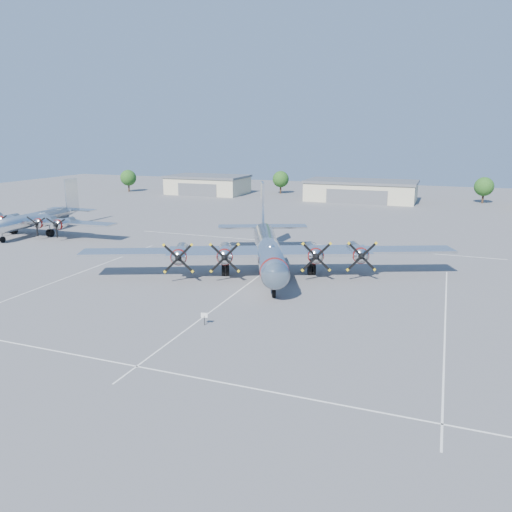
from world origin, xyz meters
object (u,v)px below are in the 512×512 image
(main_bomber_b29, at_px, (268,271))
(bomber_west, at_px, (38,234))
(info_placard, at_px, (204,317))
(hangar_west, at_px, (208,184))
(tree_west, at_px, (281,179))
(tree_east, at_px, (484,187))
(hangar_center, at_px, (361,190))
(tree_far_west, at_px, (128,178))

(main_bomber_b29, distance_m, bomber_west, 47.49)
(info_placard, bearing_deg, hangar_west, 101.95)
(tree_west, distance_m, bomber_west, 76.91)
(tree_east, height_order, main_bomber_b29, tree_east)
(tree_east, xyz_separation_m, bomber_west, (-76.43, -71.75, -4.22))
(hangar_west, distance_m, hangar_center, 45.00)
(tree_east, bearing_deg, hangar_center, -168.62)
(tree_far_west, distance_m, tree_east, 100.50)
(hangar_west, bearing_deg, tree_west, 21.89)
(tree_east, xyz_separation_m, info_placard, (-28.96, -100.53, -3.37))
(tree_far_west, relative_size, main_bomber_b29, 0.14)
(main_bomber_b29, height_order, info_placard, main_bomber_b29)
(tree_east, height_order, bomber_west, tree_east)
(tree_west, bearing_deg, hangar_center, -17.82)
(hangar_west, relative_size, tree_west, 3.40)
(hangar_center, xyz_separation_m, main_bomber_b29, (0.23, -74.60, -2.71))
(hangar_west, xyz_separation_m, info_placard, (46.04, -94.49, -1.87))
(tree_west, height_order, bomber_west, tree_west)
(tree_west, bearing_deg, info_placard, -75.75)
(main_bomber_b29, relative_size, info_placard, 38.23)
(hangar_center, relative_size, tree_east, 4.31)
(tree_west, xyz_separation_m, main_bomber_b29, (25.23, -82.63, -4.22))
(info_placard, bearing_deg, tree_far_west, 114.09)
(hangar_west, height_order, bomber_west, hangar_west)
(hangar_west, xyz_separation_m, tree_east, (75.00, 6.04, 1.51))
(hangar_west, distance_m, tree_far_west, 25.36)
(hangar_center, bearing_deg, tree_far_west, -176.76)
(hangar_west, bearing_deg, info_placard, -64.02)
(tree_far_west, height_order, info_placard, tree_far_west)
(tree_west, height_order, tree_east, same)
(hangar_west, height_order, hangar_center, same)
(tree_west, distance_m, info_placard, 105.83)
(hangar_west, distance_m, bomber_west, 65.78)
(hangar_west, bearing_deg, main_bomber_b29, -58.77)
(hangar_west, relative_size, hangar_center, 0.79)
(hangar_center, distance_m, info_placard, 94.51)
(hangar_west, bearing_deg, hangar_center, -0.00)
(hangar_west, xyz_separation_m, bomber_west, (-1.43, -65.71, -2.71))
(tree_far_west, bearing_deg, tree_east, 5.71)
(tree_far_west, bearing_deg, hangar_west, 9.01)
(tree_west, xyz_separation_m, info_placard, (26.04, -102.53, -3.37))
(bomber_west, height_order, info_placard, bomber_west)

